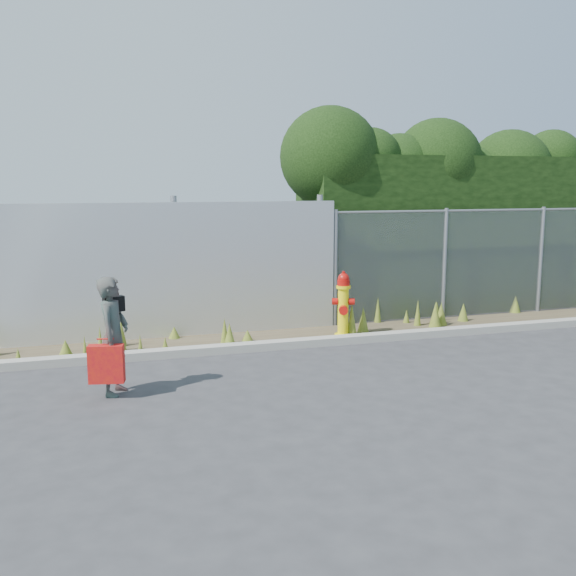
# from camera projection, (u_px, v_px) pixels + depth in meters

# --- Properties ---
(ground) EXTENTS (80.00, 80.00, 0.00)m
(ground) POSITION_uv_depth(u_px,v_px,m) (342.00, 381.00, 8.20)
(ground) COLOR #323234
(ground) RESTS_ON ground
(curb) EXTENTS (16.00, 0.22, 0.12)m
(curb) POSITION_uv_depth(u_px,v_px,m) (299.00, 343.00, 9.89)
(curb) COLOR gray
(curb) RESTS_ON ground
(weed_strip) EXTENTS (16.00, 1.32, 0.55)m
(weed_strip) POSITION_uv_depth(u_px,v_px,m) (267.00, 332.00, 10.34)
(weed_strip) COLOR #493D2A
(weed_strip) RESTS_ON ground
(corrugated_fence) EXTENTS (8.50, 0.21, 2.30)m
(corrugated_fence) POSITION_uv_depth(u_px,v_px,m) (76.00, 274.00, 9.92)
(corrugated_fence) COLOR silver
(corrugated_fence) RESTS_ON ground
(chainlink_fence) EXTENTS (6.50, 0.07, 2.05)m
(chainlink_fence) POSITION_uv_depth(u_px,v_px,m) (494.00, 262.00, 12.09)
(chainlink_fence) COLOR gray
(chainlink_fence) RESTS_ON ground
(hedge) EXTENTS (7.83, 2.05, 3.90)m
(hedge) POSITION_uv_depth(u_px,v_px,m) (466.00, 204.00, 12.90)
(hedge) COLOR black
(hedge) RESTS_ON ground
(fire_hydrant) EXTENTS (0.37, 0.33, 1.09)m
(fire_hydrant) POSITION_uv_depth(u_px,v_px,m) (343.00, 306.00, 10.42)
(fire_hydrant) COLOR #FFEA0D
(fire_hydrant) RESTS_ON ground
(woman) EXTENTS (0.51, 0.61, 1.42)m
(woman) POSITION_uv_depth(u_px,v_px,m) (113.00, 336.00, 7.60)
(woman) COLOR #0F6257
(woman) RESTS_ON ground
(red_tote_bag) EXTENTS (0.40, 0.15, 0.53)m
(red_tote_bag) POSITION_uv_depth(u_px,v_px,m) (106.00, 364.00, 7.45)
(red_tote_bag) COLOR #AB0917
(black_shoulder_bag) EXTENTS (0.25, 0.10, 0.18)m
(black_shoulder_bag) POSITION_uv_depth(u_px,v_px,m) (114.00, 304.00, 7.66)
(black_shoulder_bag) COLOR black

